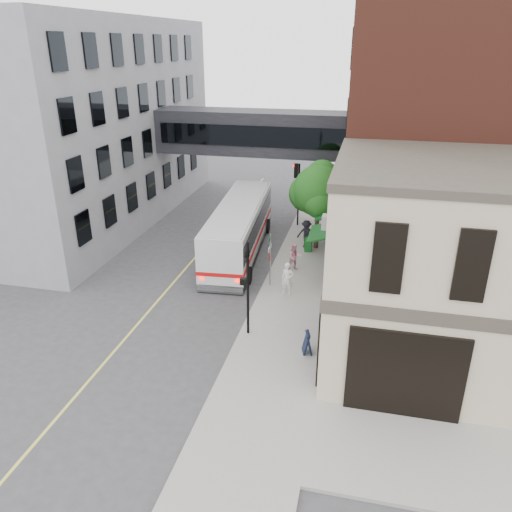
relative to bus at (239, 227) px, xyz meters
The scene contains 17 objects.
ground 11.74m from the bus, 77.67° to the right, with size 120.00×120.00×0.00m, color #38383A.
sidewalk_main 5.48m from the bus, 30.71° to the left, with size 4.00×60.00×0.15m, color gray.
corner_building 14.98m from the bus, 39.20° to the right, with size 10.19×8.12×8.45m.
brick_building 14.00m from the bus, 16.36° to the left, with size 13.76×18.00×14.00m.
opposite_building 16.13m from the bus, 162.21° to the left, with size 14.00×24.00×14.00m, color slate.
skyway_bridge 8.19m from the bus, 94.48° to the left, with size 14.00×3.18×3.00m.
traffic_signal_near 9.84m from the bus, 73.05° to the right, with size 0.44×0.22×4.60m.
traffic_signal_far 6.48m from the bus, 64.18° to the left, with size 0.53×0.28×4.50m.
street_sign_pole 5.21m from the bus, 56.51° to the right, with size 0.08×0.75×3.00m.
street_tree 5.48m from the bus, 21.90° to the left, with size 3.80×3.20×5.60m.
lane_marking 3.35m from the bus, 152.02° to the right, with size 0.12×40.00×0.01m, color #D8CC4C.
bus is the anchor object (origin of this frame).
pedestrian_a 6.53m from the bus, 52.34° to the right, with size 0.64×0.42×1.75m, color silver.
pedestrian_b 4.44m from the bus, 27.99° to the right, with size 0.79×0.62×1.63m, color pink.
pedestrian_c 4.39m from the bus, 21.09° to the left, with size 1.18×0.68×1.83m, color black.
newspaper_box 4.52m from the bus, 12.27° to the left, with size 0.45×0.40×0.89m, color #14571B.
sandwich_board 11.85m from the bus, 60.95° to the right, with size 0.36×0.55×0.99m, color black.
Camera 1 is at (5.18, -17.05, 12.47)m, focal length 35.00 mm.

